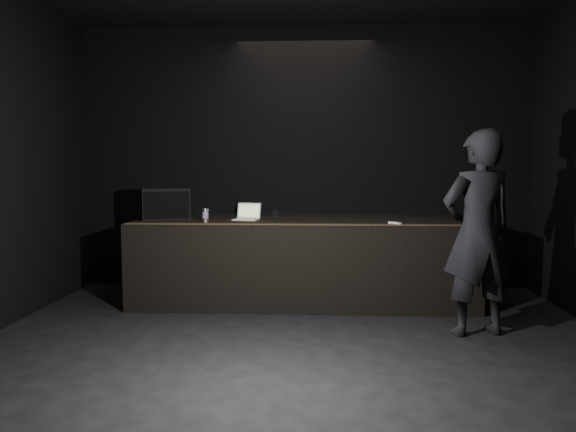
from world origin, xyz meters
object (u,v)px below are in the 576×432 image
(stage_riser, at_px, (303,259))
(beer_can, at_px, (205,215))
(person, at_px, (478,233))
(stage_monitor, at_px, (165,204))
(laptop, at_px, (247,215))

(stage_riser, bearing_deg, beer_can, -154.58)
(stage_riser, height_order, beer_can, beer_can)
(stage_riser, distance_m, beer_can, 1.35)
(stage_riser, height_order, person, person)
(stage_monitor, relative_size, laptop, 2.01)
(beer_can, distance_m, person, 2.95)
(laptop, distance_m, beer_can, 0.57)
(stage_riser, xyz_separation_m, laptop, (-0.66, -0.16, 0.55))
(laptop, bearing_deg, person, -16.35)
(beer_can, relative_size, person, 0.08)
(beer_can, bearing_deg, person, -16.89)
(stage_riser, xyz_separation_m, person, (1.72, -1.38, 0.50))
(stage_riser, height_order, stage_monitor, stage_monitor)
(stage_monitor, bearing_deg, stage_riser, -16.44)
(beer_can, height_order, person, person)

